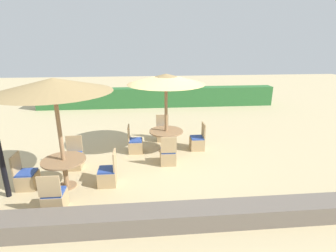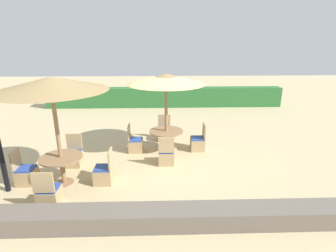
{
  "view_description": "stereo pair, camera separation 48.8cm",
  "coord_description": "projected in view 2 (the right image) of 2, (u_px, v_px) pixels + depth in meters",
  "views": [
    {
      "loc": [
        -0.75,
        -7.5,
        3.58
      ],
      "look_at": [
        0.0,
        0.6,
        0.9
      ],
      "focal_mm": 28.0,
      "sensor_mm": 36.0,
      "label": 1
    },
    {
      "loc": [
        -0.26,
        -7.53,
        3.58
      ],
      "look_at": [
        0.0,
        0.6,
        0.9
      ],
      "focal_mm": 28.0,
      "sensor_mm": 36.0,
      "label": 2
    }
  ],
  "objects": [
    {
      "name": "patio_chair_front_left_north",
      "position": [
        74.0,
        157.0,
        7.8
      ],
      "size": [
        0.46,
        0.46,
        0.93
      ],
      "rotation": [
        0.0,
        0.0,
        3.14
      ],
      "color": "tan",
      "rests_on": "ground_plane"
    },
    {
      "name": "parasol_front_left",
      "position": [
        51.0,
        84.0,
        6.07
      ],
      "size": [
        2.67,
        2.67,
        2.77
      ],
      "color": "#93704C",
      "rests_on": "ground_plane"
    },
    {
      "name": "parasol_center",
      "position": [
        166.0,
        79.0,
        8.14
      ],
      "size": [
        2.45,
        2.45,
        2.59
      ],
      "color": "#93704C",
      "rests_on": "ground_plane"
    },
    {
      "name": "round_table_center",
      "position": [
        166.0,
        135.0,
        8.71
      ],
      "size": [
        1.12,
        1.12,
        0.72
      ],
      "color": "#93704C",
      "rests_on": "ground_plane"
    },
    {
      "name": "patio_chair_center_north",
      "position": [
        164.0,
        133.0,
        9.78
      ],
      "size": [
        0.46,
        0.46,
        0.93
      ],
      "rotation": [
        0.0,
        0.0,
        3.14
      ],
      "color": "tan",
      "rests_on": "ground_plane"
    },
    {
      "name": "patio_chair_center_west",
      "position": [
        135.0,
        144.0,
        8.77
      ],
      "size": [
        0.46,
        0.46,
        0.93
      ],
      "rotation": [
        0.0,
        0.0,
        -1.57
      ],
      "color": "tan",
      "rests_on": "ground_plane"
    },
    {
      "name": "patio_chair_front_left_south",
      "position": [
        49.0,
        195.0,
        5.89
      ],
      "size": [
        0.46,
        0.46,
        0.93
      ],
      "color": "tan",
      "rests_on": "ground_plane"
    },
    {
      "name": "patio_chair_center_east",
      "position": [
        198.0,
        143.0,
        8.89
      ],
      "size": [
        0.46,
        0.46,
        0.93
      ],
      "rotation": [
        0.0,
        0.0,
        1.57
      ],
      "color": "tan",
      "rests_on": "ground_plane"
    },
    {
      "name": "round_table_front_left",
      "position": [
        62.0,
        163.0,
        6.7
      ],
      "size": [
        1.07,
        1.07,
        0.76
      ],
      "color": "#93704C",
      "rests_on": "ground_plane"
    },
    {
      "name": "hedge_row",
      "position": [
        164.0,
        97.0,
        14.65
      ],
      "size": [
        13.0,
        0.7,
        1.06
      ],
      "primitive_type": "cube",
      "color": "#2D6B33",
      "rests_on": "ground_plane"
    },
    {
      "name": "stone_border",
      "position": [
        174.0,
        217.0,
        5.25
      ],
      "size": [
        10.0,
        0.56,
        0.4
      ],
      "primitive_type": "cube",
      "color": "#6B6056",
      "rests_on": "ground_plane"
    },
    {
      "name": "patio_chair_front_left_west",
      "position": [
        26.0,
        174.0,
        6.8
      ],
      "size": [
        0.46,
        0.46,
        0.93
      ],
      "rotation": [
        0.0,
        0.0,
        -1.57
      ],
      "color": "tan",
      "rests_on": "ground_plane"
    },
    {
      "name": "patio_chair_front_left_east",
      "position": [
        104.0,
        173.0,
        6.84
      ],
      "size": [
        0.46,
        0.46,
        0.93
      ],
      "rotation": [
        0.0,
        0.0,
        1.57
      ],
      "color": "tan",
      "rests_on": "ground_plane"
    },
    {
      "name": "patio_chair_center_south",
      "position": [
        166.0,
        156.0,
        7.88
      ],
      "size": [
        0.46,
        0.46,
        0.93
      ],
      "color": "tan",
      "rests_on": "ground_plane"
    },
    {
      "name": "ground_plane",
      "position": [
        169.0,
        159.0,
        8.28
      ],
      "size": [
        40.0,
        40.0,
        0.0
      ],
      "primitive_type": "plane",
      "color": "#C6B284"
    }
  ]
}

